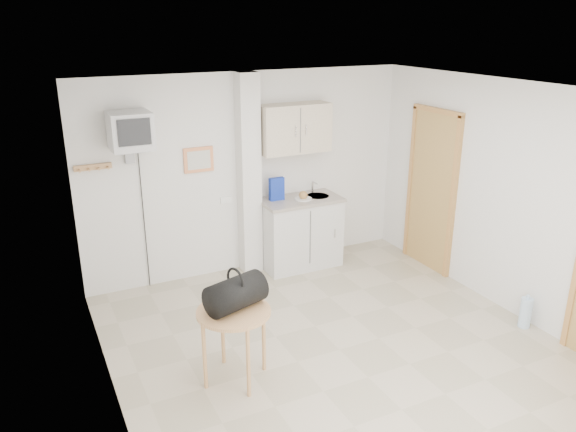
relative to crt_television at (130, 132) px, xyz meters
name	(u,v)px	position (x,y,z in m)	size (l,w,h in m)	color
ground	(339,350)	(1.45, -2.02, -1.94)	(4.50, 4.50, 0.00)	#B9AC92
room_envelope	(362,195)	(1.69, -1.93, -0.40)	(4.24, 4.54, 2.55)	white
kitchenette	(299,206)	(2.02, -0.02, -1.13)	(1.03, 0.58, 2.10)	silver
crt_television	(130,132)	(0.00, 0.00, 0.00)	(0.44, 0.45, 2.15)	slate
round_table	(234,319)	(0.37, -2.00, -1.33)	(0.65, 0.65, 0.69)	#B3844B
duffel_bag	(236,293)	(0.40, -1.98, -1.10)	(0.58, 0.43, 0.39)	black
water_bottle	(526,312)	(3.43, -2.50, -1.77)	(0.12, 0.12, 0.37)	#B6D6F2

